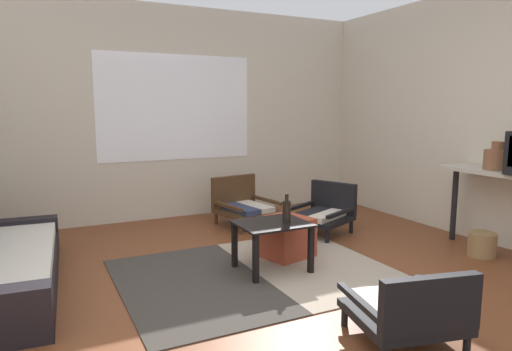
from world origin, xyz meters
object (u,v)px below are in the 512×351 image
at_px(wicker_basket, 482,244).
at_px(armchair_corner, 324,211).
at_px(armchair_striped_foreground, 410,310).
at_px(armchair_by_window, 243,204).
at_px(coffee_table, 272,232).
at_px(ottoman_orange, 285,237).
at_px(glass_bottle, 287,211).
at_px(clay_vase, 497,158).

bearing_deg(wicker_basket, armchair_corner, 123.01).
height_order(armchair_striped_foreground, armchair_corner, armchair_corner).
bearing_deg(armchair_by_window, coffee_table, -105.69).
height_order(coffee_table, armchair_striped_foreground, armchair_striped_foreground).
distance_m(armchair_corner, ottoman_orange, 0.99).
bearing_deg(wicker_basket, glass_bottle, 164.95).
bearing_deg(wicker_basket, armchair_striped_foreground, -153.28).
distance_m(coffee_table, wicker_basket, 2.10).
distance_m(armchair_striped_foreground, armchair_corner, 2.53).
xyz_separation_m(armchair_by_window, glass_bottle, (-0.33, -1.64, 0.28)).
bearing_deg(armchair_corner, armchair_striped_foreground, -113.21).
bearing_deg(ottoman_orange, clay_vase, -21.95).
relative_size(coffee_table, armchair_corner, 0.76).
xyz_separation_m(armchair_corner, glass_bottle, (-1.00, -0.86, 0.28)).
height_order(armchair_by_window, glass_bottle, glass_bottle).
distance_m(coffee_table, armchair_by_window, 1.66).
bearing_deg(armchair_striped_foreground, armchair_by_window, 84.06).
xyz_separation_m(armchair_striped_foreground, wicker_basket, (1.89, 0.95, -0.11)).
distance_m(ottoman_orange, clay_vase, 2.21).
relative_size(clay_vase, wicker_basket, 1.06).
relative_size(ottoman_orange, wicker_basket, 1.69).
height_order(coffee_table, glass_bottle, glass_bottle).
distance_m(armchair_striped_foreground, ottoman_orange, 1.80).
bearing_deg(armchair_by_window, ottoman_orange, -96.70).
height_order(coffee_table, ottoman_orange, coffee_table).
distance_m(armchair_by_window, wicker_basket, 2.66).
height_order(armchair_corner, clay_vase, clay_vase).
xyz_separation_m(coffee_table, ottoman_orange, (0.29, 0.29, -0.16)).
relative_size(armchair_by_window, armchair_corner, 0.92).
bearing_deg(ottoman_orange, armchair_striped_foreground, -95.39).
bearing_deg(wicker_basket, clay_vase, 16.42).
distance_m(clay_vase, glass_bottle, 2.19).
xyz_separation_m(armchair_striped_foreground, glass_bottle, (-0.01, 1.46, 0.31)).
height_order(armchair_corner, glass_bottle, glass_bottle).
xyz_separation_m(coffee_table, clay_vase, (2.23, -0.49, 0.59)).
height_order(armchair_by_window, clay_vase, clay_vase).
height_order(ottoman_orange, clay_vase, clay_vase).
xyz_separation_m(coffee_table, wicker_basket, (2.01, -0.56, -0.23)).
distance_m(coffee_table, glass_bottle, 0.23).
distance_m(clay_vase, wicker_basket, 0.85).
xyz_separation_m(ottoman_orange, glass_bottle, (-0.18, -0.33, 0.35)).
xyz_separation_m(armchair_striped_foreground, clay_vase, (2.10, 1.01, 0.71)).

